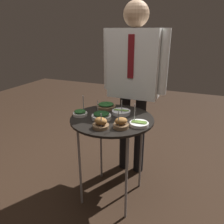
{
  "coord_description": "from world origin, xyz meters",
  "views": [
    {
      "loc": [
        0.64,
        -1.52,
        1.45
      ],
      "look_at": [
        0.0,
        0.0,
        0.82
      ],
      "focal_mm": 35.0,
      "sensor_mm": 36.0,
      "label": 1
    }
  ],
  "objects": [
    {
      "name": "bowl_asparagus_back_left",
      "position": [
        0.04,
        0.11,
        0.79
      ],
      "size": [
        0.16,
        0.16,
        0.14
      ],
      "color": "silver",
      "rests_on": "serving_cart"
    },
    {
      "name": "bowl_spinach_front_center",
      "position": [
        -0.27,
        -0.06,
        0.8
      ],
      "size": [
        0.12,
        0.12,
        0.17
      ],
      "color": "silver",
      "rests_on": "serving_cart"
    },
    {
      "name": "bowl_spinach_front_left",
      "position": [
        -0.14,
        0.2,
        0.8
      ],
      "size": [
        0.17,
        0.17,
        0.05
      ],
      "color": "brown",
      "rests_on": "serving_cart"
    },
    {
      "name": "ground_plane",
      "position": [
        0.0,
        0.0,
        0.0
      ],
      "size": [
        8.0,
        8.0,
        0.0
      ],
      "primitive_type": "plane",
      "color": "black"
    },
    {
      "name": "bowl_roast_mid_left",
      "position": [
        0.14,
        -0.15,
        0.81
      ],
      "size": [
        0.12,
        0.12,
        0.15
      ],
      "color": "brown",
      "rests_on": "serving_cart"
    },
    {
      "name": "bowl_roast_near_rim",
      "position": [
        -0.0,
        -0.21,
        0.81
      ],
      "size": [
        0.12,
        0.12,
        0.13
      ],
      "color": "brown",
      "rests_on": "serving_cart"
    },
    {
      "name": "waiter_figure",
      "position": [
        0.03,
        0.46,
        1.07
      ],
      "size": [
        0.62,
        0.23,
        1.69
      ],
      "color": "black",
      "rests_on": "ground_plane"
    },
    {
      "name": "serving_cart",
      "position": [
        0.0,
        0.0,
        0.72
      ],
      "size": [
        0.68,
        0.68,
        0.77
      ],
      "color": "black",
      "rests_on": "ground_plane"
    },
    {
      "name": "bowl_spinach_center",
      "position": [
        -0.07,
        -0.05,
        0.8
      ],
      "size": [
        0.16,
        0.16,
        0.14
      ],
      "color": "white",
      "rests_on": "serving_cart"
    },
    {
      "name": "bowl_asparagus_front_right",
      "position": [
        0.25,
        -0.06,
        0.79
      ],
      "size": [
        0.14,
        0.14,
        0.16
      ],
      "color": "white",
      "rests_on": "serving_cart"
    }
  ]
}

